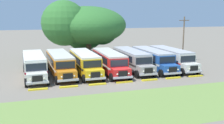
# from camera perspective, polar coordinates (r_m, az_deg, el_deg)

# --- Properties ---
(ground_plane) EXTENTS (220.00, 220.00, 0.00)m
(ground_plane) POSITION_cam_1_polar(r_m,az_deg,el_deg) (30.48, 2.50, -4.41)
(ground_plane) COLOR slate
(foreground_grass_strip) EXTENTS (80.00, 9.22, 0.01)m
(foreground_grass_strip) POSITION_cam_1_polar(r_m,az_deg,el_deg) (23.30, 9.53, -9.33)
(foreground_grass_strip) COLOR olive
(foreground_grass_strip) RESTS_ON ground_plane
(parked_bus_slot_0) EXTENTS (3.01, 10.88, 2.82)m
(parked_bus_slot_0) POSITION_cam_1_polar(r_m,az_deg,el_deg) (34.20, -16.87, -0.49)
(parked_bus_slot_0) COLOR silver
(parked_bus_slot_0) RESTS_ON ground_plane
(parked_bus_slot_1) EXTENTS (3.04, 10.89, 2.82)m
(parked_bus_slot_1) POSITION_cam_1_polar(r_m,az_deg,el_deg) (34.49, -11.45, -0.15)
(parked_bus_slot_1) COLOR orange
(parked_bus_slot_1) RESTS_ON ground_plane
(parked_bus_slot_2) EXTENTS (2.78, 10.85, 2.82)m
(parked_bus_slot_2) POSITION_cam_1_polar(r_m,az_deg,el_deg) (34.70, -6.07, 0.07)
(parked_bus_slot_2) COLOR yellow
(parked_bus_slot_2) RESTS_ON ground_plane
(parked_bus_slot_3) EXTENTS (2.84, 10.86, 2.82)m
(parked_bus_slot_3) POSITION_cam_1_polar(r_m,az_deg,el_deg) (35.12, -0.58, 0.25)
(parked_bus_slot_3) COLOR red
(parked_bus_slot_3) RESTS_ON ground_plane
(parked_bus_slot_4) EXTENTS (2.71, 10.84, 2.82)m
(parked_bus_slot_4) POSITION_cam_1_polar(r_m,az_deg,el_deg) (36.78, 4.34, 0.69)
(parked_bus_slot_4) COLOR #9E9993
(parked_bus_slot_4) RESTS_ON ground_plane
(parked_bus_slot_5) EXTENTS (2.69, 10.84, 2.82)m
(parked_bus_slot_5) POSITION_cam_1_polar(r_m,az_deg,el_deg) (37.68, 8.94, 0.83)
(parked_bus_slot_5) COLOR #23519E
(parked_bus_slot_5) RESTS_ON ground_plane
(parked_bus_slot_6) EXTENTS (2.69, 10.84, 2.82)m
(parked_bus_slot_6) POSITION_cam_1_polar(r_m,az_deg,el_deg) (39.05, 12.97, 1.03)
(parked_bus_slot_6) COLOR silver
(parked_bus_slot_6) RESTS_ON ground_plane
(curb_wheelstop_0) EXTENTS (2.00, 0.36, 0.15)m
(curb_wheelstop_0) POSITION_cam_1_polar(r_m,az_deg,el_deg) (28.34, -16.09, -5.83)
(curb_wheelstop_0) COLOR yellow
(curb_wheelstop_0) RESTS_ON ground_plane
(curb_wheelstop_1) EXTENTS (2.00, 0.36, 0.15)m
(curb_wheelstop_1) POSITION_cam_1_polar(r_m,az_deg,el_deg) (28.57, -9.56, -5.42)
(curb_wheelstop_1) COLOR yellow
(curb_wheelstop_1) RESTS_ON ground_plane
(curb_wheelstop_2) EXTENTS (2.00, 0.36, 0.15)m
(curb_wheelstop_2) POSITION_cam_1_polar(r_m,az_deg,el_deg) (29.17, -3.23, -4.96)
(curb_wheelstop_2) COLOR yellow
(curb_wheelstop_2) RESTS_ON ground_plane
(curb_wheelstop_3) EXTENTS (2.00, 0.36, 0.15)m
(curb_wheelstop_3) POSITION_cam_1_polar(r_m,az_deg,el_deg) (30.10, 2.77, -4.46)
(curb_wheelstop_3) COLOR yellow
(curb_wheelstop_3) RESTS_ON ground_plane
(curb_wheelstop_4) EXTENTS (2.00, 0.36, 0.15)m
(curb_wheelstop_4) POSITION_cam_1_polar(r_m,az_deg,el_deg) (31.34, 8.34, -3.95)
(curb_wheelstop_4) COLOR yellow
(curb_wheelstop_4) RESTS_ON ground_plane
(curb_wheelstop_5) EXTENTS (2.00, 0.36, 0.15)m
(curb_wheelstop_5) POSITION_cam_1_polar(r_m,az_deg,el_deg) (32.86, 13.45, -3.46)
(curb_wheelstop_5) COLOR yellow
(curb_wheelstop_5) RESTS_ON ground_plane
(curb_wheelstop_6) EXTENTS (2.00, 0.36, 0.15)m
(curb_wheelstop_6) POSITION_cam_1_polar(r_m,az_deg,el_deg) (34.61, 18.06, -2.98)
(curb_wheelstop_6) COLOR yellow
(curb_wheelstop_6) RESTS_ON ground_plane
(broad_shade_tree) EXTENTS (15.10, 14.83, 10.23)m
(broad_shade_tree) POSITION_cam_1_polar(r_m,az_deg,el_deg) (47.56, -6.09, 7.94)
(broad_shade_tree) COLOR brown
(broad_shade_tree) RESTS_ON ground_plane
(utility_pole) EXTENTS (1.80, 0.20, 7.49)m
(utility_pole) POSITION_cam_1_polar(r_m,az_deg,el_deg) (43.68, 15.56, 5.10)
(utility_pole) COLOR brown
(utility_pole) RESTS_ON ground_plane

